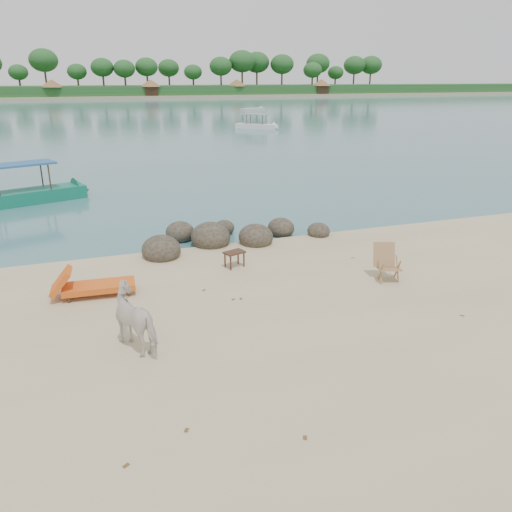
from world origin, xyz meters
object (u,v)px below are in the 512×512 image
(cow, at_px, (139,319))
(lounge_chair, at_px, (99,284))
(deck_chair, at_px, (390,265))
(boulders, at_px, (220,238))
(side_table, at_px, (234,260))
(boat_near, at_px, (19,170))

(cow, height_order, lounge_chair, cow)
(lounge_chair, bearing_deg, deck_chair, -8.32)
(boulders, relative_size, side_table, 11.18)
(boat_near, bearing_deg, cow, -96.67)
(boulders, relative_size, boat_near, 1.11)
(deck_chair, distance_m, boat_near, 16.20)
(side_table, relative_size, boat_near, 0.10)
(side_table, height_order, deck_chair, deck_chair)
(deck_chair, bearing_deg, boat_near, 147.33)
(side_table, xyz_separation_m, boat_near, (-6.27, 10.56, 1.17))
(side_table, xyz_separation_m, deck_chair, (3.54, -2.30, 0.25))
(cow, xyz_separation_m, boat_near, (-3.22, 14.15, 0.78))
(lounge_chair, xyz_separation_m, boat_near, (-2.58, 11.29, 1.08))
(deck_chair, xyz_separation_m, boat_near, (-9.82, 12.86, 0.92))
(boulders, bearing_deg, deck_chair, -53.88)
(boulders, xyz_separation_m, lounge_chair, (-3.91, -2.99, 0.13))
(lounge_chair, bearing_deg, side_table, 15.05)
(side_table, bearing_deg, boulders, 65.42)
(boulders, bearing_deg, cow, -119.16)
(lounge_chair, relative_size, boat_near, 0.37)
(cow, height_order, side_table, cow)
(boat_near, bearing_deg, lounge_chair, -96.65)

